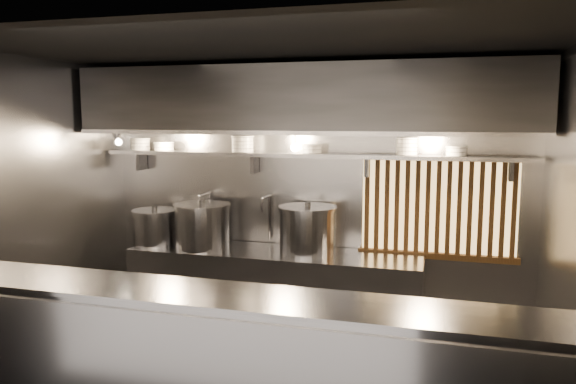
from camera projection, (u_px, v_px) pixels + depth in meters
The scene contains 22 objects.
ceiling at pixel (267, 47), 4.32m from camera, with size 4.50×4.50×0.00m, color black.
wall_back at pixel (311, 199), 5.94m from camera, with size 4.50×4.50×0.00m, color gray.
wall_left at pixel (34, 212), 5.13m from camera, with size 3.00×3.00×0.00m, color gray.
wall_right at pixel (575, 243), 3.90m from camera, with size 3.00×3.00×0.00m, color gray.
serving_counter at pixel (223, 376), 3.71m from camera, with size 4.50×0.56×1.13m.
cooking_bench at pixel (274, 294), 5.80m from camera, with size 3.00×0.70×0.90m, color #939398.
bowl_shelf at pixel (308, 155), 5.70m from camera, with size 4.40×0.34×0.04m, color #939398.
exhaust_hood at pixel (302, 100), 5.42m from camera, with size 4.40×0.81×0.65m.
wood_screen at pixel (438, 207), 5.54m from camera, with size 1.56×0.09×1.04m.
faucet_left at pixel (206, 205), 6.14m from camera, with size 0.04×0.30×0.50m.
faucet_right at pixel (267, 208), 5.95m from camera, with size 0.04×0.30×0.50m.
heat_lamp at pixel (117, 136), 5.75m from camera, with size 0.25×0.35×0.20m.
pendant_bulb at pixel (295, 147), 5.61m from camera, with size 0.09×0.09×0.19m.
stock_pot_left at pixel (202, 226), 5.87m from camera, with size 0.78×0.78×0.51m.
stock_pot_mid at pixel (155, 227), 6.03m from camera, with size 0.57×0.57×0.42m.
stock_pot_right at pixel (307, 229), 5.65m from camera, with size 0.70×0.70×0.51m.
bowl_stack_0 at pixel (140, 144), 6.22m from camera, with size 0.23×0.23×0.13m.
bowl_stack_1 at pixel (164, 146), 6.14m from camera, with size 0.23×0.23×0.09m.
bowl_stack_2 at pixel (243, 144), 5.88m from camera, with size 0.24×0.24×0.17m.
bowl_stack_3 at pixel (312, 149), 5.68m from camera, with size 0.22×0.22×0.09m.
bowl_stack_4 at pixel (407, 146), 5.42m from camera, with size 0.22×0.22×0.17m.
bowl_stack_5 at pixel (456, 151), 5.30m from camera, with size 0.21×0.21×0.09m.
Camera 1 is at (1.38, -4.22, 2.27)m, focal length 35.00 mm.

